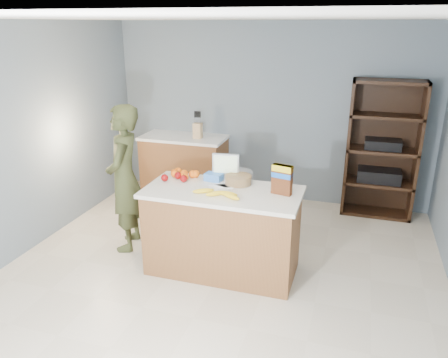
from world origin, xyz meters
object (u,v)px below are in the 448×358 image
(shelving_unit, at_px, (382,152))
(counter_peninsula, at_px, (223,234))
(tv, at_px, (226,165))
(cereal_box, at_px, (282,177))
(person, at_px, (125,179))

(shelving_unit, bearing_deg, counter_peninsula, -127.11)
(tv, bearing_deg, cereal_box, -20.52)
(counter_peninsula, xyz_separation_m, shelving_unit, (1.55, 2.05, 0.45))
(counter_peninsula, relative_size, person, 0.94)
(counter_peninsula, bearing_deg, shelving_unit, 52.89)
(counter_peninsula, xyz_separation_m, person, (-1.20, 0.18, 0.41))
(person, xyz_separation_m, cereal_box, (1.78, -0.11, 0.24))
(shelving_unit, bearing_deg, cereal_box, -116.21)
(counter_peninsula, distance_m, person, 1.28)
(counter_peninsula, distance_m, shelving_unit, 2.61)
(person, bearing_deg, cereal_box, 70.98)
(shelving_unit, height_order, tv, shelving_unit)
(tv, bearing_deg, counter_peninsula, -78.49)
(person, height_order, cereal_box, person)
(person, xyz_separation_m, tv, (1.14, 0.13, 0.23))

